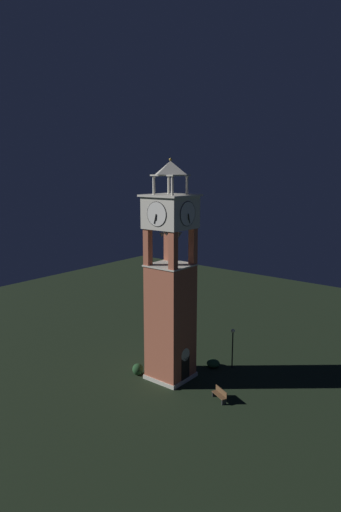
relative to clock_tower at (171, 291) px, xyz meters
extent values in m
plane|color=black|center=(0.00, 0.00, -7.85)|extent=(80.00, 80.00, 0.00)
cube|color=#AD5B42|center=(0.00, 0.00, -2.84)|extent=(3.24, 3.24, 10.04)
cube|color=silver|center=(0.00, 0.00, -7.68)|extent=(3.44, 3.44, 0.35)
cube|color=black|center=(0.00, -1.63, -6.70)|extent=(1.10, 0.04, 2.20)
cylinder|color=silver|center=(0.00, -1.63, -5.30)|extent=(1.10, 0.04, 1.10)
cube|color=#AD5B42|center=(-1.34, -1.34, 3.76)|extent=(0.56, 0.56, 3.16)
cube|color=#AD5B42|center=(1.34, -1.34, 3.76)|extent=(0.56, 0.56, 3.16)
cube|color=#AD5B42|center=(-1.34, 1.34, 3.76)|extent=(0.56, 0.56, 3.16)
cube|color=#AD5B42|center=(1.34, 1.34, 3.76)|extent=(0.56, 0.56, 3.16)
cube|color=silver|center=(0.00, 0.00, 2.24)|extent=(3.40, 3.40, 0.12)
cone|color=#4C4C51|center=(0.73, -0.05, 4.81)|extent=(0.44, 0.44, 0.50)
cone|color=#4C4C51|center=(0.29, 0.67, 4.81)|extent=(0.59, 0.59, 0.38)
cone|color=#4C4C51|center=(-0.59, 0.43, 4.81)|extent=(0.46, 0.46, 0.36)
cone|color=#4C4C51|center=(-0.56, -0.46, 4.81)|extent=(0.50, 0.50, 0.51)
cone|color=#4C4C51|center=(0.16, -0.71, 4.81)|extent=(0.56, 0.56, 0.47)
cube|color=silver|center=(0.00, 0.00, 6.65)|extent=(3.48, 3.48, 2.61)
cylinder|color=white|center=(0.00, -1.76, 6.65)|extent=(1.99, 0.05, 1.99)
torus|color=black|center=(0.00, -1.76, 6.65)|extent=(2.01, 0.06, 2.01)
cube|color=black|center=(0.02, -1.82, 6.40)|extent=(0.13, 0.03, 0.50)
cube|color=black|center=(0.11, -1.82, 6.26)|extent=(0.27, 0.03, 0.78)
cylinder|color=white|center=(0.00, 1.76, 6.65)|extent=(1.99, 0.05, 1.99)
torus|color=black|center=(0.00, 1.76, 6.65)|extent=(2.01, 0.06, 2.01)
cube|color=black|center=(0.02, 1.82, 6.40)|extent=(0.13, 0.03, 0.50)
cube|color=black|center=(0.11, 1.82, 6.26)|extent=(0.27, 0.03, 0.78)
cylinder|color=white|center=(-1.76, 0.00, 6.65)|extent=(0.05, 1.99, 1.99)
torus|color=black|center=(-1.76, 0.00, 6.65)|extent=(0.06, 2.01, 2.01)
cube|color=black|center=(-1.82, 0.02, 6.40)|extent=(0.03, 0.13, 0.50)
cube|color=black|center=(-1.82, 0.11, 6.26)|extent=(0.03, 0.27, 0.78)
cylinder|color=white|center=(1.76, 0.00, 6.65)|extent=(0.05, 1.99, 1.99)
torus|color=black|center=(1.76, 0.00, 6.65)|extent=(0.06, 2.01, 2.01)
cube|color=black|center=(1.82, 0.02, 6.40)|extent=(0.03, 0.13, 0.50)
cube|color=black|center=(1.82, 0.11, 6.26)|extent=(0.03, 0.27, 0.78)
cube|color=silver|center=(0.00, 0.00, 8.03)|extent=(3.84, 3.84, 0.16)
cylinder|color=silver|center=(-0.96, -0.95, 8.85)|extent=(0.22, 0.22, 1.48)
cylinder|color=silver|center=(0.96, -0.95, 8.85)|extent=(0.22, 0.22, 1.48)
cylinder|color=silver|center=(-0.96, 0.96, 8.85)|extent=(0.22, 0.22, 1.48)
cylinder|color=silver|center=(0.96, 0.96, 8.85)|extent=(0.22, 0.22, 1.48)
cube|color=silver|center=(0.00, 0.00, 9.65)|extent=(2.35, 2.35, 0.12)
pyramid|color=silver|center=(0.00, 0.00, 10.24)|extent=(2.35, 2.35, 1.06)
sphere|color=#B79338|center=(0.00, 0.00, 10.89)|extent=(0.24, 0.24, 0.24)
cube|color=brown|center=(-0.72, -5.52, -7.40)|extent=(1.09, 1.63, 0.06)
cube|color=brown|center=(-0.55, -5.60, -7.12)|extent=(0.74, 1.46, 0.44)
cube|color=#2D2D33|center=(-1.04, -6.17, -7.64)|extent=(0.39, 0.24, 0.42)
cube|color=#2D2D33|center=(-0.41, -4.87, -7.64)|extent=(0.39, 0.24, 0.42)
cylinder|color=black|center=(5.08, -3.20, -6.17)|extent=(0.12, 0.12, 3.37)
sphere|color=#F9EFCC|center=(5.08, -3.20, -4.31)|extent=(0.36, 0.36, 0.36)
cylinder|color=#38513D|center=(4.22, 2.60, -7.45)|extent=(0.52, 0.52, 0.80)
ellipsoid|color=#234C28|center=(4.11, -1.77, -7.52)|extent=(1.21, 1.21, 0.67)
ellipsoid|color=#234C28|center=(-1.45, 2.58, -7.34)|extent=(0.96, 0.96, 1.03)
camera|label=1|loc=(-28.42, -22.84, 10.09)|focal=31.29mm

